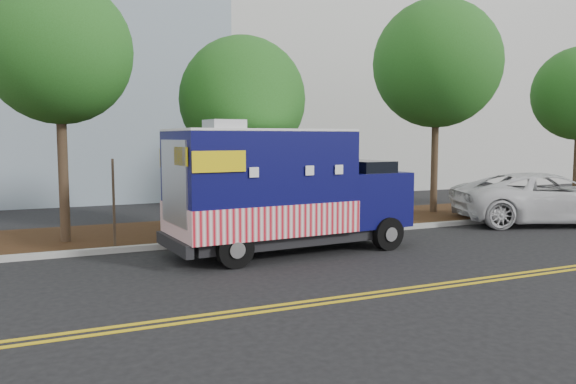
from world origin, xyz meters
name	(u,v)px	position (x,y,z in m)	size (l,w,h in m)	color
ground	(306,248)	(0.00, 0.00, 0.00)	(120.00, 120.00, 0.00)	black
curb	(284,237)	(0.00, 1.40, 0.07)	(120.00, 0.18, 0.15)	#9E9E99
mulch_strip	(258,226)	(0.00, 3.50, 0.07)	(120.00, 4.00, 0.15)	black
centerline_near	(405,288)	(0.00, -4.45, 0.01)	(120.00, 0.10, 0.01)	gold
centerline_far	(413,291)	(0.00, -4.70, 0.01)	(120.00, 0.10, 0.01)	gold
tree_a	(59,52)	(-5.83, 2.79, 5.17)	(3.81, 3.81, 7.09)	#38281C
tree_b	(243,100)	(-0.74, 2.83, 4.06)	(3.79, 3.79, 5.96)	#38281C
tree_c	(437,64)	(7.14, 3.64, 5.64)	(4.70, 4.70, 7.99)	#38281C
sign_post	(114,206)	(-4.71, 1.55, 1.20)	(0.06, 0.06, 2.40)	#473828
food_truck	(280,193)	(-0.86, -0.26, 1.52)	(6.53, 2.86, 3.36)	black
white_car	(548,198)	(9.41, 0.46, 0.87)	(2.88, 6.25, 1.74)	silver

